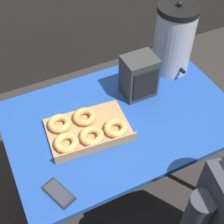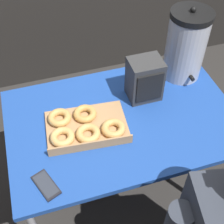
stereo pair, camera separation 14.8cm
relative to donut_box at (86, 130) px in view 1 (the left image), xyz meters
The scene contains 6 objects.
ground_plane 0.78m from the donut_box, ahead, with size 12.00×12.00×0.00m, color #2D2B28.
folding_table 0.21m from the donut_box, ahead, with size 1.13×0.73×0.73m.
donut_box is the anchor object (origin of this frame).
coffee_urn 0.68m from the donut_box, 21.33° to the left, with size 0.21×0.24×0.41m.
cell_phone 0.33m from the donut_box, 132.43° to the right, with size 0.11×0.15×0.01m.
space_heater 0.39m from the donut_box, 21.09° to the left, with size 0.16×0.14×0.22m.
Camera 1 is at (-0.49, -0.90, 1.88)m, focal length 50.00 mm.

